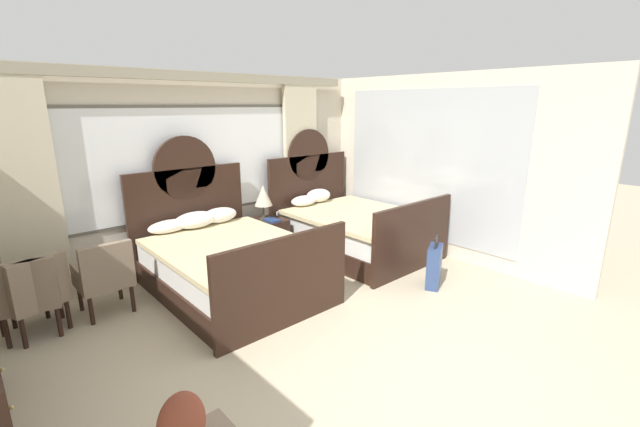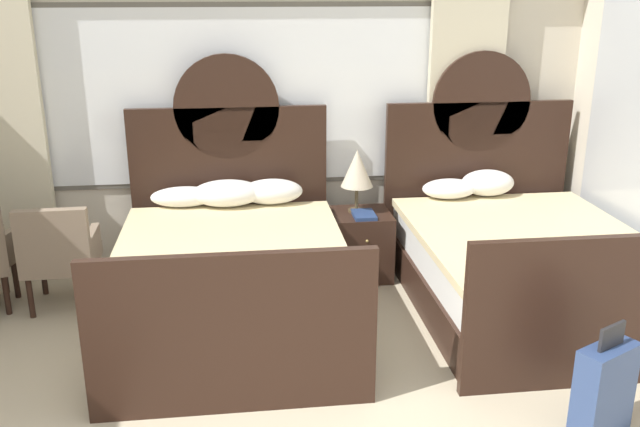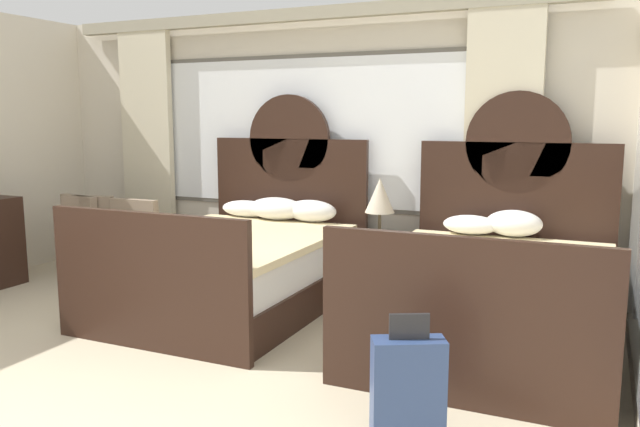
# 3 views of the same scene
# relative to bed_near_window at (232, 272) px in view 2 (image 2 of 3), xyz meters

# --- Properties ---
(wall_back_window) EXTENTS (5.95, 0.22, 2.70)m
(wall_back_window) POSITION_rel_bed_near_window_xyz_m (0.12, 1.19, 1.02)
(wall_back_window) COLOR beige
(wall_back_window) RESTS_ON ground_plane
(bed_near_window) EXTENTS (1.66, 2.26, 1.86)m
(bed_near_window) POSITION_rel_bed_near_window_xyz_m (0.00, 0.00, 0.00)
(bed_near_window) COLOR black
(bed_near_window) RESTS_ON ground_plane
(bed_near_mirror) EXTENTS (1.66, 2.26, 1.86)m
(bed_near_mirror) POSITION_rel_bed_near_window_xyz_m (2.18, -0.01, -0.01)
(bed_near_mirror) COLOR black
(bed_near_mirror) RESTS_ON ground_plane
(nightstand_between_beds) EXTENTS (0.48, 0.51, 0.57)m
(nightstand_between_beds) POSITION_rel_bed_near_window_xyz_m (1.09, 0.71, -0.10)
(nightstand_between_beds) COLOR black
(nightstand_between_beds) RESTS_ON ground_plane
(table_lamp_on_nightstand) EXTENTS (0.27, 0.27, 0.53)m
(table_lamp_on_nightstand) POSITION_rel_bed_near_window_xyz_m (1.05, 0.75, 0.55)
(table_lamp_on_nightstand) COLOR brown
(table_lamp_on_nightstand) RESTS_ON nightstand_between_beds
(book_on_nightstand) EXTENTS (0.18, 0.26, 0.03)m
(book_on_nightstand) POSITION_rel_bed_near_window_xyz_m (1.09, 0.61, 0.20)
(book_on_nightstand) COLOR navy
(book_on_nightstand) RESTS_ON nightstand_between_beds
(armchair_by_window_left) EXTENTS (0.53, 0.53, 0.85)m
(armchair_by_window_left) POSITION_rel_bed_near_window_xyz_m (-1.30, 0.38, 0.08)
(armchair_by_window_left) COLOR #84705B
(armchair_by_window_left) RESTS_ON ground_plane
(suitcase_on_floor) EXTENTS (0.40, 0.31, 0.66)m
(suitcase_on_floor) POSITION_rel_bed_near_window_xyz_m (2.02, -1.62, -0.11)
(suitcase_on_floor) COLOR navy
(suitcase_on_floor) RESTS_ON ground_plane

